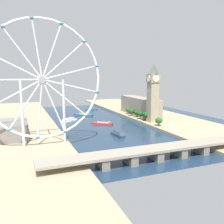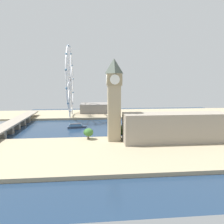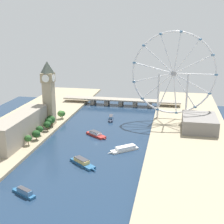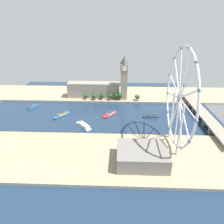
% 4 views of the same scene
% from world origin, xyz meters
% --- Properties ---
extents(ground_plane, '(371.81, 371.81, 0.00)m').
position_xyz_m(ground_plane, '(0.00, 0.00, 0.00)').
color(ground_plane, '#1E334C').
extents(riverbank_left, '(90.00, 520.00, 3.00)m').
position_xyz_m(riverbank_left, '(-100.91, 0.00, 1.50)').
color(riverbank_left, tan).
rests_on(riverbank_left, ground_plane).
extents(riverbank_right, '(90.00, 520.00, 3.00)m').
position_xyz_m(riverbank_right, '(100.91, 0.00, 1.50)').
color(riverbank_right, tan).
rests_on(riverbank_right, ground_plane).
extents(clock_tower, '(14.83, 14.83, 78.52)m').
position_xyz_m(clock_tower, '(-69.29, 41.23, 43.96)').
color(clock_tower, tan).
rests_on(clock_tower, riverbank_left).
extents(parliament_block, '(22.00, 97.28, 27.74)m').
position_xyz_m(parliament_block, '(-80.30, -15.41, 16.87)').
color(parliament_block, gray).
rests_on(parliament_block, riverbank_left).
extents(tree_row_embankment, '(12.18, 103.13, 13.60)m').
position_xyz_m(tree_row_embankment, '(-64.64, 24.94, 10.63)').
color(tree_row_embankment, '#513823').
rests_on(tree_row_embankment, riverbank_left).
extents(ferris_wheel, '(108.09, 3.20, 113.13)m').
position_xyz_m(ferris_wheel, '(78.55, 97.16, 61.95)').
color(ferris_wheel, silver).
rests_on(ferris_wheel, riverbank_right).
extents(riverside_hall, '(39.52, 51.28, 16.14)m').
position_xyz_m(riverside_hall, '(111.68, 57.60, 11.07)').
color(riverside_hall, gray).
rests_on(riverside_hall, riverbank_right).
extents(river_bridge, '(183.81, 17.80, 9.91)m').
position_xyz_m(river_bridge, '(-0.00, 161.25, 7.09)').
color(river_bridge, gray).
rests_on(river_bridge, ground_plane).
extents(tour_boat_0, '(30.87, 25.59, 5.90)m').
position_xyz_m(tour_boat_0, '(0.98, -56.56, 2.34)').
color(tour_boat_0, '#235684').
rests_on(tour_boat_0, ground_plane).
extents(tour_boat_1, '(29.69, 25.88, 4.79)m').
position_xyz_m(tour_boat_1, '(33.80, -16.40, 2.07)').
color(tour_boat_1, white).
rests_on(tour_boat_1, ground_plane).
extents(tour_boat_2, '(28.59, 23.38, 5.26)m').
position_xyz_m(tour_boat_2, '(-5.12, 19.01, 2.09)').
color(tour_boat_2, '#B22D28').
rests_on(tour_boat_2, ground_plane).
extents(tour_boat_3, '(25.01, 14.62, 5.57)m').
position_xyz_m(tour_boat_3, '(-28.13, -115.12, 2.28)').
color(tour_boat_3, '#235684').
rests_on(tour_boat_3, ground_plane).
extents(tour_boat_4, '(8.53, 26.55, 5.81)m').
position_xyz_m(tour_boat_4, '(-0.38, 82.94, 2.43)').
color(tour_boat_4, '#2D384C').
rests_on(tour_boat_4, ground_plane).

